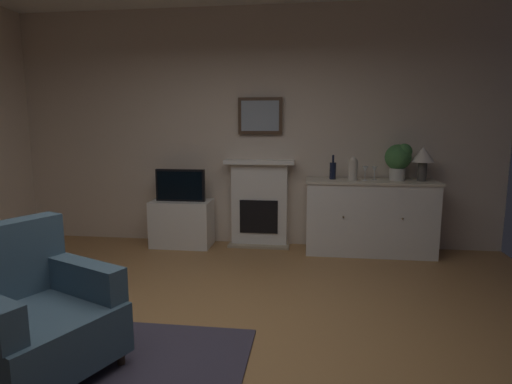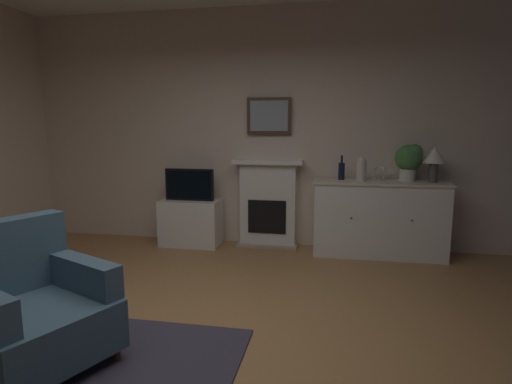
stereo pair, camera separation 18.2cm
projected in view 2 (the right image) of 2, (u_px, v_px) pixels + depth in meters
ground_plane at (190, 357)px, 2.85m from camera, size 6.19×5.54×0.10m
wall_rear at (260, 129)px, 5.27m from camera, size 6.19×0.06×2.96m
area_rug at (48, 372)px, 2.58m from camera, size 2.31×1.50×0.02m
fireplace_unit at (268, 203)px, 5.27m from camera, size 0.87×0.30×1.10m
framed_picture at (269, 116)px, 5.14m from camera, size 0.55×0.04×0.45m
sideboard_cabinet at (379, 218)px, 4.86m from camera, size 1.52×0.49×0.89m
table_lamp at (434, 158)px, 4.65m from camera, size 0.26×0.26×0.40m
wine_bottle at (341, 171)px, 4.90m from camera, size 0.08×0.08×0.29m
wine_glass_left at (374, 170)px, 4.80m from camera, size 0.07×0.07×0.16m
wine_glass_center at (384, 170)px, 4.79m from camera, size 0.07×0.07×0.16m
vase_decorative at (362, 169)px, 4.76m from camera, size 0.11×0.11×0.28m
tv_cabinet at (191, 222)px, 5.33m from camera, size 0.75×0.42×0.59m
tv_set at (189, 185)px, 5.23m from camera, size 0.62×0.07×0.40m
potted_plant_small at (409, 159)px, 4.74m from camera, size 0.30×0.30×0.43m
armchair at (30, 309)px, 2.61m from camera, size 1.05×1.02×0.92m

